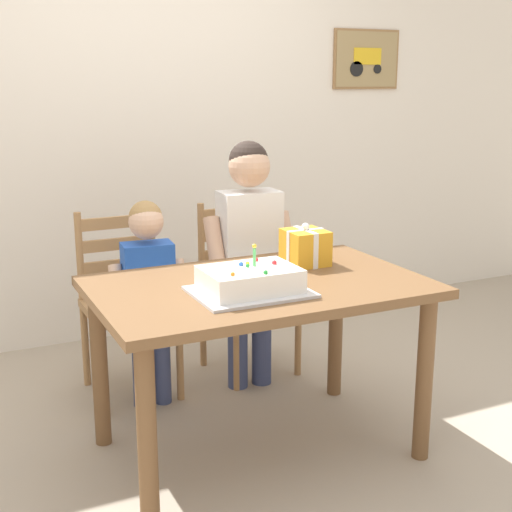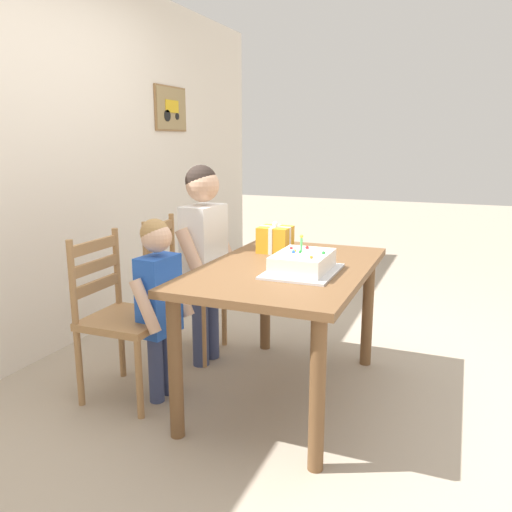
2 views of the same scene
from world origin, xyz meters
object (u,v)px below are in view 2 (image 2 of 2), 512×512
(dining_table, at_px, (286,285))
(birthday_cake, at_px, (303,263))
(child_older, at_px, (204,245))
(chair_right, at_px, (181,286))
(chair_left, at_px, (121,316))
(child_younger, at_px, (159,292))
(gift_box_red_large, at_px, (275,239))

(dining_table, bearing_deg, birthday_cake, -128.60)
(birthday_cake, height_order, child_older, child_older)
(dining_table, relative_size, chair_right, 1.46)
(dining_table, xyz_separation_m, chair_right, (0.33, 0.85, -0.18))
(chair_left, distance_m, child_younger, 0.27)
(birthday_cake, xyz_separation_m, child_older, (0.35, 0.75, -0.03))
(chair_left, height_order, child_younger, child_younger)
(child_older, distance_m, child_younger, 0.55)
(birthday_cake, bearing_deg, chair_right, 66.39)
(chair_left, distance_m, chair_right, 0.66)
(chair_right, height_order, child_younger, child_younger)
(chair_left, bearing_deg, child_older, -21.01)
(child_older, bearing_deg, gift_box_red_large, -81.61)
(birthday_cake, bearing_deg, dining_table, 51.40)
(dining_table, bearing_deg, gift_box_red_large, 29.46)
(gift_box_red_large, bearing_deg, dining_table, -150.54)
(birthday_cake, bearing_deg, child_younger, 103.76)
(dining_table, bearing_deg, chair_right, 68.93)
(gift_box_red_large, distance_m, chair_right, 0.76)
(gift_box_red_large, height_order, child_younger, child_younger)
(dining_table, relative_size, gift_box_red_large, 7.03)
(child_younger, bearing_deg, chair_right, 20.05)
(chair_left, relative_size, child_younger, 0.91)
(gift_box_red_large, xyz_separation_m, chair_right, (0.01, 0.67, -0.37))
(chair_left, xyz_separation_m, child_younger, (0.05, -0.22, 0.15))
(child_older, bearing_deg, child_younger, 179.94)
(chair_left, xyz_separation_m, chair_right, (0.66, -0.00, 0.00))
(gift_box_red_large, bearing_deg, chair_left, 133.91)
(dining_table, height_order, gift_box_red_large, gift_box_red_large)
(dining_table, distance_m, child_older, 0.68)
(gift_box_red_large, relative_size, chair_left, 0.21)
(dining_table, bearing_deg, child_older, 68.38)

